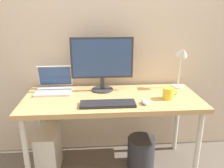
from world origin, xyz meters
The scene contains 11 objects.
ground_plane centered at (0.00, 0.00, 0.00)m, with size 6.00×6.00×0.00m, color #665B51.
back_wall centered at (0.00, 0.38, 1.30)m, with size 4.40×0.04×2.60m, color beige.
desk centered at (0.00, 0.00, 0.66)m, with size 1.53×0.63×0.73m.
monitor centered at (-0.08, 0.18, 1.01)m, with size 0.56×0.20×0.50m.
laptop centered at (-0.52, 0.20, 0.79)m, with size 0.32×0.27×0.23m.
desk_lamp centered at (0.66, 0.18, 1.02)m, with size 0.11×0.16×0.42m.
keyboard centered at (-0.05, -0.18, 0.74)m, with size 0.44×0.14×0.02m, color #232328.
mouse centered at (0.25, -0.17, 0.74)m, with size 0.06×0.09×0.03m, color silver.
coffee_mug centered at (0.47, -0.08, 0.78)m, with size 0.12×0.09×0.10m.
computer_tower centered at (-0.58, 0.00, 0.21)m, with size 0.18×0.36×0.42m, color silver.
wastebasket centered at (0.28, 0.00, 0.15)m, with size 0.26×0.26×0.30m, color #333338.
Camera 1 is at (-0.14, -1.84, 1.46)m, focal length 36.36 mm.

